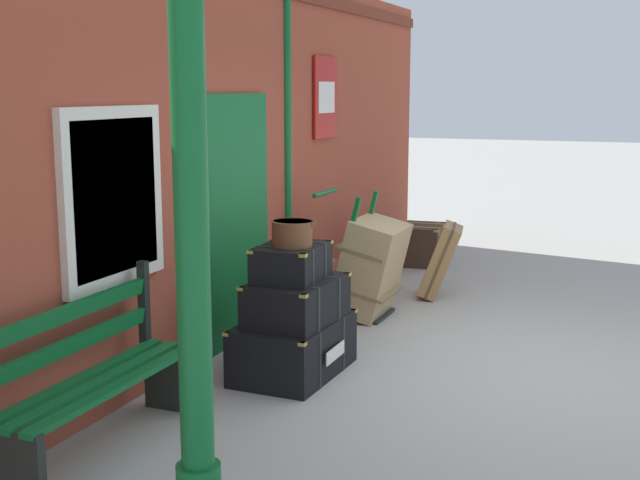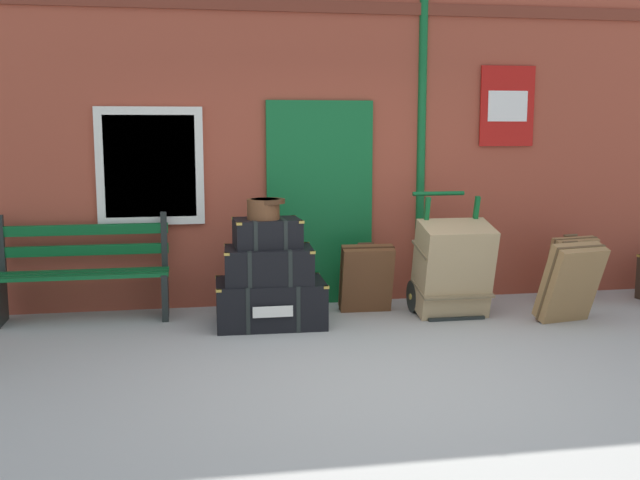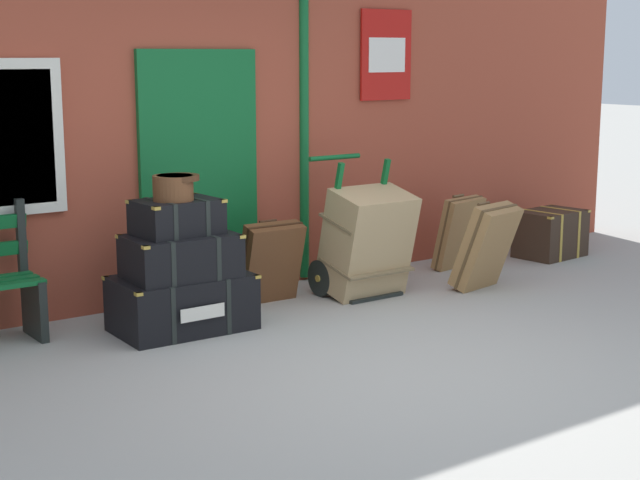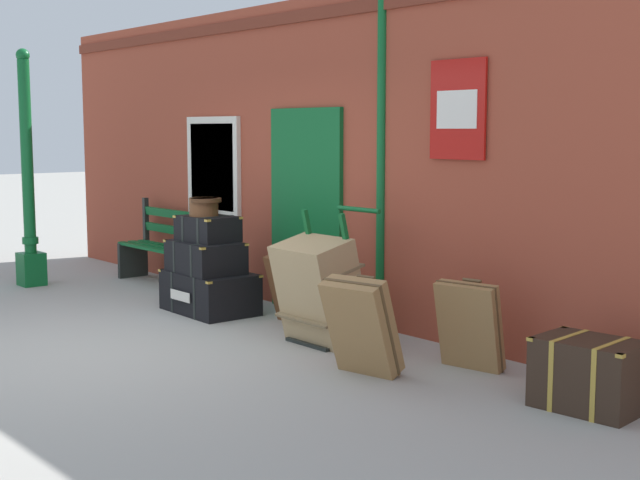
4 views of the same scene
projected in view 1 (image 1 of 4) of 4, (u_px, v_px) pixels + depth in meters
The scene contains 14 objects.
ground_plane at pixel (525, 373), 6.41m from camera, with size 60.00×60.00×0.00m, color #A3A099.
brick_facade at pixel (220, 154), 7.07m from camera, with size 10.40×0.35×3.20m.
lamp_post at pixel (195, 355), 3.43m from camera, with size 0.28×0.28×2.83m.
platform_bench at pixel (93, 381), 4.93m from camera, with size 1.60×0.43×1.01m.
steamer_trunk_base at pixel (294, 347), 6.36m from camera, with size 1.03×0.69×0.43m.
steamer_trunk_middle at pixel (296, 301), 6.27m from camera, with size 0.84×0.59×0.33m.
steamer_trunk_top at pixel (291, 262), 6.23m from camera, with size 0.63×0.48×0.27m.
round_hatbox at pixel (293, 232), 6.15m from camera, with size 0.35×0.31×0.19m.
porters_trolley at pixel (353, 287), 8.03m from camera, with size 0.71×0.65×1.19m.
large_brown_trunk at pixel (371, 267), 7.93m from camera, with size 0.70×0.63×0.96m.
suitcase_cream at pixel (382, 251), 9.37m from camera, with size 0.55×0.36×0.73m.
suitcase_oxblood at pixel (308, 296), 7.35m from camera, with size 0.53×0.36×0.70m.
suitcase_tan at pixel (440, 260), 8.70m from camera, with size 0.59×0.53×0.78m.
corner_trunk at pixel (422, 244), 10.40m from camera, with size 0.73×0.55×0.49m.
Camera 1 is at (-6.27, -0.85, 2.14)m, focal length 47.19 mm.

